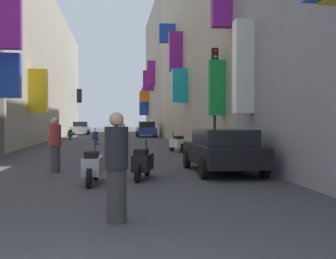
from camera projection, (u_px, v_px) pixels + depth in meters
The scene contains 17 objects.
ground_plane at pixel (110, 142), 32.98m from camera, with size 140.00×140.00×0.00m, color #38383D.
building_left_mid_b at pixel (28, 73), 40.84m from camera, with size 7.16×41.86×12.62m.
building_right_mid_b at pixel (214, 6), 32.43m from camera, with size 7.22×19.99×20.95m.
building_right_mid_c at pixel (176, 72), 53.00m from camera, with size 7.28×21.34×15.69m.
parked_car_blue at pixel (146, 129), 42.29m from camera, with size 1.92×4.18×1.55m.
parked_car_white at pixel (81, 128), 49.55m from camera, with size 1.97×4.11×1.52m.
parked_car_black at pixel (223, 150), 13.16m from camera, with size 1.96×4.18×1.37m.
scooter_white at pixel (177, 143), 21.79m from camera, with size 0.71×1.83×1.13m.
scooter_black at pixel (143, 163), 11.75m from camera, with size 0.71×1.83×1.13m.
scooter_silver at pixel (93, 166), 10.86m from camera, with size 0.52×1.94×1.13m.
scooter_blue at pixel (95, 137), 29.64m from camera, with size 0.46×1.77×1.13m.
scooter_orange at pixel (109, 130), 52.63m from camera, with size 0.48×1.88×1.13m.
scooter_green at pixel (70, 134), 36.33m from camera, with size 0.54×1.87×1.13m.
pedestrian_crossing at pixel (55, 145), 13.30m from camera, with size 0.52×0.52×1.74m.
pedestrian_near_left at pixel (117, 167), 6.74m from camera, with size 0.45×0.45×1.77m.
pedestrian_near_right at pixel (122, 131), 32.94m from camera, with size 0.48×0.48×1.60m.
traffic_light_near_corner at pixel (215, 84), 17.84m from camera, with size 0.26×0.34×4.71m.
Camera 1 is at (0.39, -3.26, 1.63)m, focal length 44.95 mm.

